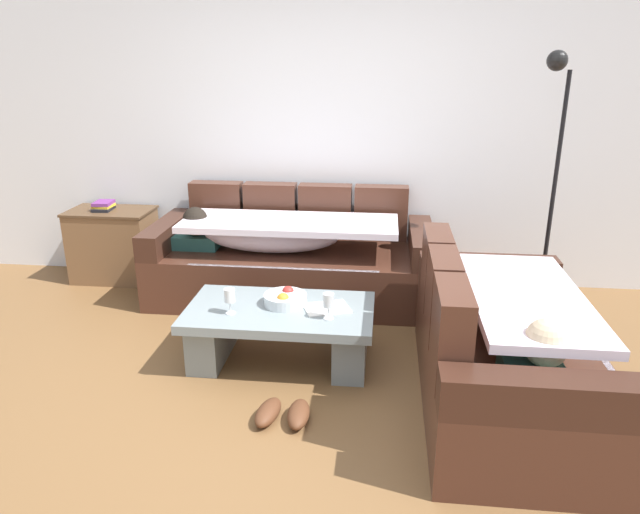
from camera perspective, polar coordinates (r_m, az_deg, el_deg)
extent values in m
plane|color=brown|center=(3.44, -2.87, -14.56)|extent=(14.00, 14.00, 0.00)
cube|color=white|center=(5.03, 0.86, 12.76)|extent=(9.00, 0.10, 2.70)
cube|color=#48281C|center=(4.79, -2.80, -1.64)|extent=(2.27, 0.92, 0.42)
cube|color=#48281C|center=(5.17, -10.08, 4.75)|extent=(0.45, 0.16, 0.46)
cube|color=#48281C|center=(5.06, -4.87, 4.66)|extent=(0.45, 0.16, 0.46)
cube|color=#48281C|center=(4.99, 0.52, 4.53)|extent=(0.45, 0.16, 0.46)
cube|color=#48281C|center=(4.96, 6.01, 4.35)|extent=(0.45, 0.16, 0.46)
cube|color=#3A2017|center=(4.96, -14.84, 2.24)|extent=(0.18, 0.92, 0.20)
cube|color=#3A2017|center=(4.64, 9.95, 1.45)|extent=(0.18, 0.92, 0.20)
cube|color=#2D6660|center=(4.88, -11.87, 1.63)|extent=(0.36, 0.28, 0.11)
sphere|color=#936B4C|center=(4.80, -12.15, 3.31)|extent=(0.21, 0.21, 0.21)
sphere|color=black|center=(4.79, -12.17, 3.65)|extent=(0.20, 0.20, 0.20)
ellipsoid|color=silver|center=(4.66, -4.82, 2.25)|extent=(1.10, 0.44, 0.28)
cube|color=silver|center=(4.59, -3.03, 3.32)|extent=(1.70, 0.60, 0.05)
cube|color=silver|center=(4.38, -3.71, -3.40)|extent=(1.44, 0.04, 0.38)
cube|color=#48281C|center=(3.55, 17.70, -10.44)|extent=(0.92, 1.75, 0.42)
cube|color=#48281C|center=(2.88, 12.78, -7.25)|extent=(0.16, 0.44, 0.46)
cube|color=#48281C|center=(3.30, 11.98, -3.70)|extent=(0.16, 0.44, 0.46)
cube|color=#48281C|center=(3.73, 11.37, -0.96)|extent=(0.16, 0.44, 0.46)
cube|color=#3A2017|center=(2.74, 21.39, -12.77)|extent=(0.92, 0.18, 0.20)
cube|color=#3A2017|center=(4.12, 16.18, -1.31)|extent=(0.92, 0.18, 0.20)
cube|color=#2D6660|center=(2.99, 20.21, -10.81)|extent=(0.28, 0.36, 0.11)
sphere|color=tan|center=(2.92, 21.34, -8.07)|extent=(0.21, 0.21, 0.21)
sphere|color=#CCB793|center=(2.91, 21.41, -7.54)|extent=(0.20, 0.20, 0.20)
ellipsoid|color=silver|center=(3.50, 18.77, -4.58)|extent=(0.44, 0.83, 0.28)
cube|color=silver|center=(3.37, 19.63, -3.74)|extent=(0.60, 1.28, 0.05)
cube|color=silver|center=(3.65, 24.61, -10.07)|extent=(0.04, 1.09, 0.38)
cube|color=gray|center=(3.75, -3.97, -5.43)|extent=(1.20, 0.68, 0.06)
cube|color=gray|center=(3.94, -10.57, -7.56)|extent=(0.20, 0.54, 0.32)
cube|color=gray|center=(3.78, 3.04, -8.38)|extent=(0.20, 0.54, 0.32)
cylinder|color=silver|center=(3.78, -3.43, -4.18)|extent=(0.28, 0.28, 0.07)
sphere|color=orange|center=(3.72, -3.66, -4.14)|extent=(0.08, 0.08, 0.08)
sphere|color=#B02C26|center=(3.83, -3.16, -3.44)|extent=(0.08, 0.08, 0.08)
cylinder|color=silver|center=(3.69, -8.79, -5.47)|extent=(0.06, 0.06, 0.01)
cylinder|color=silver|center=(3.68, -8.82, -4.89)|extent=(0.01, 0.01, 0.07)
cylinder|color=silver|center=(3.65, -8.88, -3.74)|extent=(0.07, 0.07, 0.08)
cylinder|color=silver|center=(3.58, 0.84, -6.04)|extent=(0.06, 0.06, 0.01)
cylinder|color=silver|center=(3.57, 0.84, -5.45)|extent=(0.01, 0.01, 0.07)
cylinder|color=silver|center=(3.53, 0.85, -4.27)|extent=(0.07, 0.07, 0.08)
cube|color=white|center=(3.72, 0.67, -5.05)|extent=(0.34, 0.30, 0.01)
cube|color=brown|center=(5.48, -19.60, 1.03)|extent=(0.70, 0.42, 0.62)
cube|color=#523924|center=(5.39, -19.97, 4.26)|extent=(0.72, 0.44, 0.02)
cube|color=black|center=(5.40, -20.50, 4.47)|extent=(0.16, 0.20, 0.02)
cube|color=gold|center=(5.41, -20.51, 4.73)|extent=(0.15, 0.16, 0.02)
cube|color=#72337F|center=(5.41, -20.52, 5.00)|extent=(0.16, 0.19, 0.03)
cylinder|color=black|center=(4.94, 20.64, -4.76)|extent=(0.28, 0.28, 0.02)
cylinder|color=black|center=(4.67, 21.94, 5.53)|extent=(0.03, 0.03, 1.80)
sphere|color=black|center=(4.44, 22.30, 17.44)|extent=(0.14, 0.14, 0.14)
ellipsoid|color=#59331E|center=(3.33, -5.12, -14.96)|extent=(0.16, 0.29, 0.09)
ellipsoid|color=#59331E|center=(3.30, -2.12, -15.18)|extent=(0.13, 0.27, 0.09)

